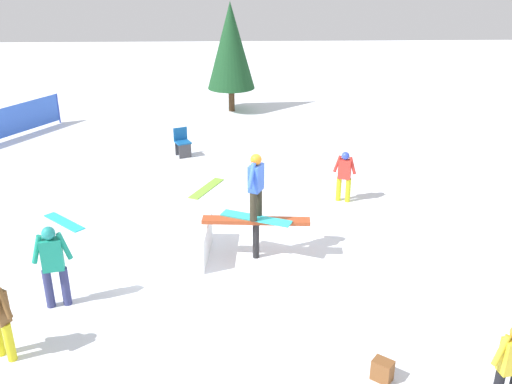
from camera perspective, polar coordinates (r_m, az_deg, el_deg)
ground_plane at (r=12.12m, az=0.00°, el=-6.52°), size 60.00×60.00×0.00m
rail_feature at (r=11.77m, az=0.00°, el=-3.35°), size 2.24×0.45×0.90m
snow_kicker_ramp at (r=12.18m, az=-9.01°, el=-4.82°), size 1.91×1.63×0.70m
main_rider_on_rail at (r=11.41m, az=0.00°, el=0.47°), size 1.48×0.87×1.41m
bystander_yellow at (r=8.85m, az=24.15°, el=-15.41°), size 0.63×0.25×1.41m
bystander_red at (r=14.60m, az=8.83°, el=1.80°), size 0.58×0.29×1.33m
bystander_teal at (r=10.78m, az=-19.64°, el=-6.65°), size 0.70×0.30×1.60m
loose_snowboard_lime at (r=15.51m, az=-4.96°, el=0.37°), size 0.92×1.49×0.02m
loose_snowboard_cyan at (r=14.33m, az=-18.65°, el=-2.85°), size 1.18×1.12×0.02m
folding_chair at (r=17.94m, az=-7.38°, el=4.87°), size 0.58×0.58×0.88m
backpack_on_snow at (r=9.19m, az=12.53°, el=-17.00°), size 0.37×0.36×0.34m
safety_fence at (r=21.02m, az=-23.91°, el=6.33°), size 2.52×4.15×1.10m
pine_tree_near at (r=22.52m, az=-2.55°, el=14.38°), size 1.84×1.84×4.19m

